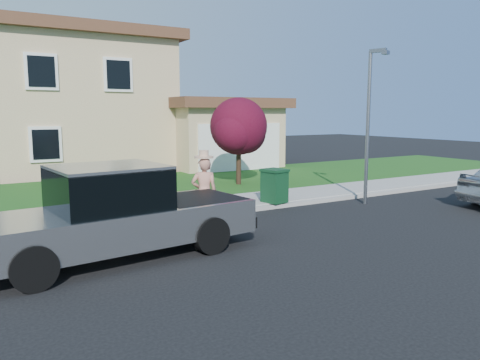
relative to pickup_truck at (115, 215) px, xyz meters
name	(u,v)px	position (x,y,z in m)	size (l,w,h in m)	color
ground	(244,244)	(2.73, -0.50, -0.88)	(80.00, 80.00, 0.00)	black
curb	(221,213)	(3.73, 2.40, -0.82)	(40.00, 0.20, 0.12)	gray
sidewalk	(204,206)	(3.73, 3.50, -0.81)	(40.00, 2.00, 0.15)	gray
lawn	(152,187)	(3.73, 8.00, -0.83)	(40.00, 7.00, 0.10)	#144916
house	(103,108)	(4.04, 15.89, 2.29)	(14.00, 11.30, 6.85)	tan
pickup_truck	(115,215)	(0.00, 0.00, 0.00)	(5.92, 2.52, 1.89)	black
woman	(204,192)	(2.63, 1.28, 0.06)	(0.78, 0.65, 1.99)	tan
ornamental_tree	(239,129)	(6.87, 6.65, 1.40)	(2.49, 2.25, 3.42)	black
trash_bin	(274,185)	(5.73, 2.60, -0.21)	(0.76, 0.83, 1.04)	#0E341A
street_lamp	(370,117)	(8.55, 1.45, 1.89)	(0.36, 0.63, 4.86)	slate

